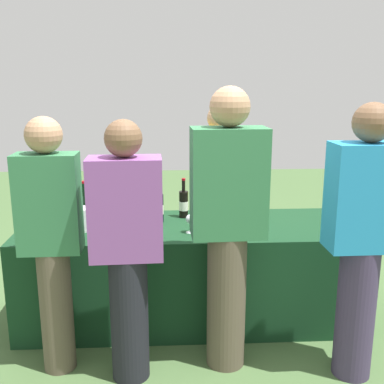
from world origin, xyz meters
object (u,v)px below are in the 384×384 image
at_px(wine_bottle_1, 73,207).
at_px(wine_glass_5, 240,214).
at_px(wine_bottle_2, 84,209).
at_px(wine_bottle_3, 159,207).
at_px(wine_glass_3, 213,218).
at_px(guest_3, 362,236).
at_px(ice_bucket, 76,219).
at_px(wine_glass_0, 84,216).
at_px(wine_bottle_4, 184,204).
at_px(wine_glass_4, 228,221).
at_px(wine_bottle_0, 56,207).
at_px(guest_1, 127,246).
at_px(wine_glass_1, 110,221).
at_px(wine_bottle_5, 212,204).
at_px(wine_bottle_6, 254,207).
at_px(guest_2, 228,223).
at_px(guest_0, 51,238).
at_px(server_pouring, 219,191).
at_px(wine_glass_2, 190,220).

bearing_deg(wine_bottle_1, wine_glass_5, -9.84).
xyz_separation_m(wine_bottle_2, wine_bottle_3, (0.55, 0.03, -0.01)).
xyz_separation_m(wine_glass_3, guest_3, (0.81, -0.62, 0.06)).
bearing_deg(ice_bucket, wine_glass_0, -7.60).
distance_m(wine_bottle_4, wine_glass_4, 0.51).
bearing_deg(wine_glass_0, wine_bottle_0, 138.90).
bearing_deg(wine_glass_3, wine_glass_0, 176.58).
xyz_separation_m(wine_glass_0, guest_3, (1.71, -0.68, 0.05)).
bearing_deg(wine_bottle_3, wine_bottle_1, 177.90).
distance_m(wine_bottle_3, guest_1, 0.84).
bearing_deg(wine_glass_1, wine_bottle_5, 26.01).
xyz_separation_m(wine_bottle_6, guest_1, (-0.88, -0.80, -0.00)).
bearing_deg(wine_bottle_1, wine_bottle_6, -1.72).
bearing_deg(wine_bottle_2, wine_bottle_3, 2.91).
relative_size(wine_glass_3, wine_glass_5, 0.96).
bearing_deg(wine_bottle_4, wine_glass_0, -157.69).
distance_m(wine_bottle_3, wine_glass_1, 0.45).
bearing_deg(guest_3, wine_glass_1, 158.71).
bearing_deg(wine_glass_0, wine_bottle_4, 22.31).
bearing_deg(wine_bottle_1, guest_2, -34.69).
height_order(ice_bucket, guest_0, guest_0).
relative_size(wine_bottle_6, guest_1, 0.19).
height_order(wine_bottle_6, guest_0, guest_0).
distance_m(wine_bottle_1, server_pouring, 1.23).
relative_size(wine_bottle_1, server_pouring, 0.20).
xyz_separation_m(wine_bottle_1, wine_glass_4, (1.13, -0.33, -0.02)).
xyz_separation_m(wine_glass_2, ice_bucket, (-0.80, 0.10, -0.01)).
xyz_separation_m(wine_bottle_6, wine_glass_0, (-1.23, -0.17, -0.00)).
bearing_deg(wine_bottle_6, wine_glass_2, -151.70).
xyz_separation_m(wine_bottle_2, guest_2, (0.97, -0.69, 0.09)).
height_order(wine_bottle_4, wine_glass_4, wine_bottle_4).
xyz_separation_m(wine_bottle_0, wine_glass_5, (1.34, -0.21, -0.02)).
height_order(wine_glass_3, wine_glass_5, wine_glass_5).
xyz_separation_m(wine_bottle_2, ice_bucket, (-0.03, -0.16, -0.04)).
xyz_separation_m(wine_bottle_3, ice_bucket, (-0.58, -0.18, -0.03)).
bearing_deg(wine_bottle_1, wine_glass_0, -60.68).
distance_m(wine_bottle_4, wine_glass_1, 0.66).
relative_size(wine_glass_2, guest_3, 0.08).
height_order(wine_glass_2, guest_0, guest_0).
bearing_deg(guest_3, wine_glass_5, 130.76).
bearing_deg(guest_2, wine_glass_4, 79.55).
xyz_separation_m(wine_bottle_2, wine_bottle_6, (1.26, 0.01, -0.01)).
relative_size(wine_bottle_3, wine_glass_4, 2.30).
distance_m(wine_bottle_2, wine_glass_5, 1.14).
relative_size(wine_bottle_6, ice_bucket, 1.59).
xyz_separation_m(wine_bottle_1, wine_glass_0, (0.12, -0.22, -0.01)).
distance_m(wine_bottle_4, guest_0, 1.15).
bearing_deg(guest_0, guest_2, -1.29).
bearing_deg(wine_glass_5, guest_3, -48.25).
height_order(wine_bottle_4, wine_bottle_5, wine_bottle_5).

